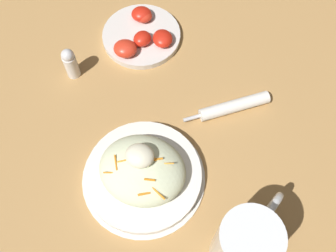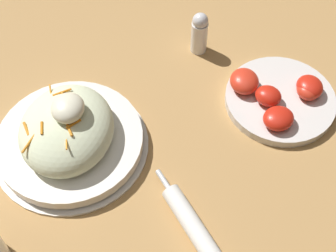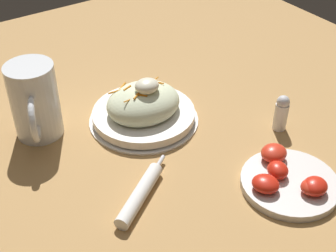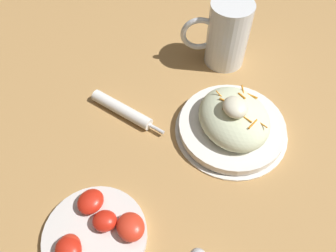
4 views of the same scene
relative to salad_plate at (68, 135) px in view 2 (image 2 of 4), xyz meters
name	(u,v)px [view 2 (image 2 of 4)]	position (x,y,z in m)	size (l,w,h in m)	color
ground_plane	(109,146)	(0.00, -0.06, -0.03)	(1.43, 1.43, 0.00)	#B2844C
salad_plate	(68,135)	(0.00, 0.00, 0.00)	(0.23, 0.23, 0.10)	white
napkin_roll	(197,233)	(-0.13, -0.20, -0.02)	(0.16, 0.12, 0.03)	white
tomato_plate	(279,98)	(0.11, -0.32, -0.02)	(0.18, 0.18, 0.04)	silver
salt_shaker	(199,32)	(0.22, -0.18, 0.01)	(0.03, 0.03, 0.08)	white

